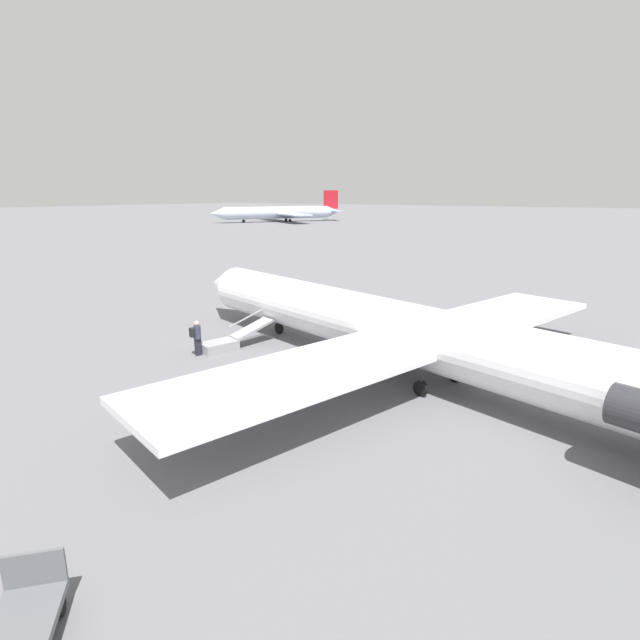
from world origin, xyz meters
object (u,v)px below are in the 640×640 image
object	(u,v)px
boarding_stairs	(226,342)
luggage_cart	(21,626)
passenger	(197,336)
airplane_main	(409,333)
airplane_far_right	(280,212)

from	to	relation	value
boarding_stairs	luggage_cart	xyz separation A→B (m)	(-9.40, 14.43, 0.09)
passenger	airplane_main	bearing A→B (deg)	-58.48
airplane_far_right	passenger	distance (m)	119.21
boarding_stairs	luggage_cart	size ratio (longest dim) A/B	1.74
airplane_main	passenger	distance (m)	10.30
airplane_far_right	boarding_stairs	bearing A→B (deg)	67.99
airplane_far_right	passenger	bearing A→B (deg)	67.38
airplane_main	passenger	size ratio (longest dim) A/B	18.06
luggage_cart	airplane_far_right	bearing A→B (deg)	-11.30
airplane_main	airplane_far_right	bearing A→B (deg)	-33.99
airplane_main	luggage_cart	distance (m)	16.01
boarding_stairs	airplane_far_right	bearing A→B (deg)	52.13
luggage_cart	boarding_stairs	bearing A→B (deg)	-15.07
airplane_main	luggage_cart	size ratio (longest dim) A/B	13.24
boarding_stairs	passenger	distance (m)	1.66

